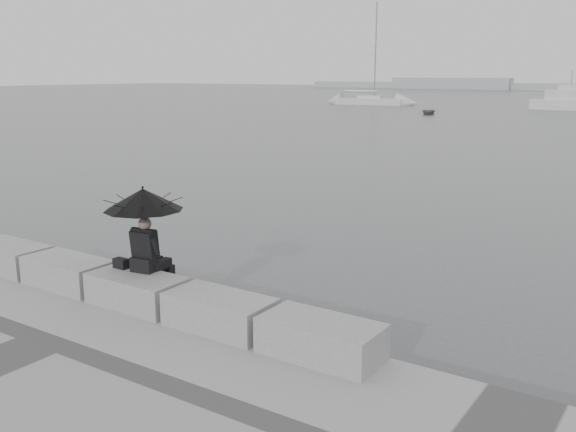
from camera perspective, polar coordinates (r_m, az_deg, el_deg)
The scene contains 10 objects.
ground at distance 11.08m, azimuth -11.34°, elevation -9.54°, with size 360.00×360.00×0.00m, color #45484A.
stone_block_far_left at distance 13.13m, azimuth -23.49°, elevation -3.37°, with size 1.60×0.80×0.50m, color gray.
stone_block_left at distance 11.78m, azimuth -18.95°, elevation -4.77°, with size 1.60×0.80×0.50m, color gray.
stone_block_centre at distance 10.53m, azimuth -13.26°, elevation -6.47°, with size 1.60×0.80×0.50m, color gray.
stone_block_right at distance 9.41m, azimuth -6.07°, elevation -8.51°, with size 1.60×0.80×0.50m, color gray.
stone_block_far_right at distance 8.50m, azimuth 2.94°, elevation -10.85°, with size 1.60×0.80×0.50m, color gray.
seated_person at distance 10.41m, azimuth -12.75°, elevation 0.63°, with size 1.26×1.26×1.39m.
bag at distance 10.88m, azimuth -14.63°, elevation -4.09°, with size 0.25×0.14×0.16m, color black.
sailboat_left at distance 85.52m, azimuth 7.31°, elevation 10.12°, with size 9.10×3.59×12.90m.
dinghy at distance 67.14m, azimuth 12.38°, elevation 9.05°, with size 2.96×1.25×0.50m, color slate.
Camera 1 is at (7.37, -7.16, 4.14)m, focal length 40.00 mm.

